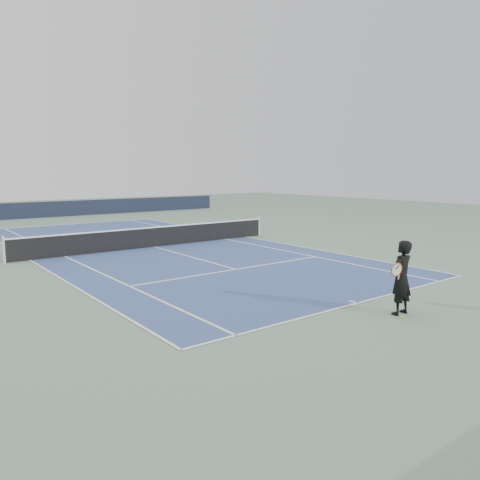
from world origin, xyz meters
TOP-DOWN VIEW (x-y plane):
  - ground at (0.00, 0.00)m, footprint 80.00×80.00m
  - court_surface at (0.00, 0.00)m, footprint 10.97×23.77m
  - tennis_net at (0.00, 0.00)m, footprint 12.90×0.10m
  - windscreen_far at (0.00, 17.88)m, footprint 30.00×0.25m
  - tennis_player at (0.07, -13.12)m, footprint 0.81×0.53m
  - tennis_ball at (-0.19, -13.36)m, footprint 0.07×0.07m

SIDE VIEW (x-z plane):
  - ground at x=0.00m, z-range 0.00..0.00m
  - court_surface at x=0.00m, z-range 0.00..0.01m
  - tennis_ball at x=-0.19m, z-range 0.00..0.07m
  - tennis_net at x=0.00m, z-range -0.03..1.04m
  - windscreen_far at x=0.00m, z-range 0.00..1.20m
  - tennis_player at x=0.07m, z-range 0.00..1.86m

